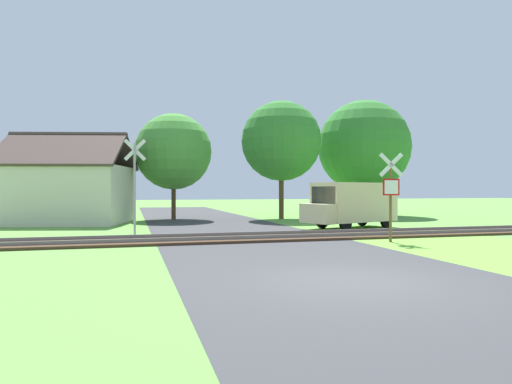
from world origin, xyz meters
TOP-DOWN VIEW (x-y plane):
  - ground_plane at (0.00, 0.00)m, footprint 160.00×160.00m
  - road_asphalt at (0.00, 2.00)m, footprint 7.11×80.00m
  - rail_track at (0.00, 8.25)m, footprint 60.00×2.60m
  - stop_sign_near at (4.65, 6.00)m, footprint 0.86×0.23m
  - crossing_sign_far at (-4.24, 10.23)m, footprint 0.86×0.21m
  - house at (-7.80, 19.26)m, footprint 7.78×7.37m
  - tree_right at (5.06, 19.62)m, footprint 5.20×5.20m
  - tree_far at (12.14, 21.65)m, footprint 6.75×6.75m
  - tree_center at (-1.76, 20.96)m, footprint 4.86×4.86m
  - mail_truck at (6.10, 11.80)m, footprint 5.24×3.38m

SIDE VIEW (x-z plane):
  - ground_plane at x=0.00m, z-range 0.00..0.00m
  - road_asphalt at x=0.00m, z-range 0.00..0.01m
  - rail_track at x=0.00m, z-range -0.05..0.17m
  - mail_truck at x=6.10m, z-range 0.12..2.36m
  - house at x=-7.80m, z-range -0.81..4.37m
  - stop_sign_near at x=4.65m, z-range 0.22..3.45m
  - crossing_sign_far at x=-4.24m, z-range 0.28..4.21m
  - tree_center at x=-1.76m, z-range 0.95..7.72m
  - tree_right at x=5.06m, z-range 1.23..8.90m
  - tree_far at x=12.14m, z-range 0.85..9.31m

